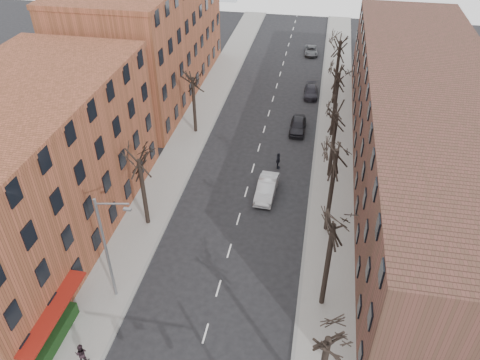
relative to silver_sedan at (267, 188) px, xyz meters
The scene contains 21 objects.
sidewalk_left 14.94m from the silver_sedan, 131.75° to the left, with size 4.00×90.00×0.15m, color gray.
sidewalk_right 12.70m from the silver_sedan, 61.45° to the left, with size 4.00×90.00×0.15m, color gray.
building_left_near 20.68m from the silver_sedan, 153.71° to the right, with size 12.00×26.00×12.00m, color brown.
building_left_far 27.68m from the silver_sedan, 131.70° to the left, with size 12.00×28.00×14.00m, color brown.
building_right 15.91m from the silver_sedan, 23.58° to the left, with size 12.00×50.00×10.00m, color #522E26.
awning_left 21.17m from the silver_sedan, 122.41° to the right, with size 1.20×7.00×0.15m, color maroon.
hedge 22.06m from the silver_sedan, 121.23° to the right, with size 0.80×6.00×1.00m, color #163311.
tree_right_b 13.17m from the silver_sedan, 64.49° to the right, with size 5.20×5.20×10.80m, color black, non-canonical shape.
tree_right_c 6.90m from the silver_sedan, 34.32° to the right, with size 5.20×5.20×11.60m, color black, non-canonical shape.
tree_right_d 7.05m from the silver_sedan, 36.16° to the left, with size 5.20×5.20×10.00m, color black, non-canonical shape.
tree_right_e 13.41m from the silver_sedan, 65.00° to the left, with size 5.20×5.20×10.80m, color black, non-canonical shape.
tree_right_f 20.93m from the silver_sedan, 74.30° to the left, with size 5.20×5.20×11.60m, color black, non-canonical shape.
tree_left_a 11.22m from the silver_sedan, 148.42° to the right, with size 5.20×5.20×9.50m, color black, non-canonical shape.
tree_left_b 13.94m from the silver_sedan, 133.26° to the left, with size 5.20×5.20×9.50m, color black, non-canonical shape.
streetlight 17.05m from the silver_sedan, 122.90° to the right, with size 2.45×0.22×9.03m.
silver_sedan is the anchor object (origin of this frame).
parked_car_near 12.58m from the silver_sedan, 81.49° to the left, with size 1.75×4.35×1.48m, color black.
parked_car_mid 22.04m from the silver_sedan, 82.83° to the left, with size 1.70×4.19×1.22m, color black.
parked_car_far 36.63m from the silver_sedan, 87.09° to the left, with size 1.91×4.14×1.15m, color #525459.
pedestrian_b 21.36m from the silver_sedan, 115.11° to the right, with size 0.76×0.59×1.56m, color black.
pedestrian_crossing 4.65m from the silver_sedan, 83.46° to the left, with size 1.04×0.43×1.78m, color black.
Camera 1 is at (5.86, -10.64, 27.04)m, focal length 35.00 mm.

